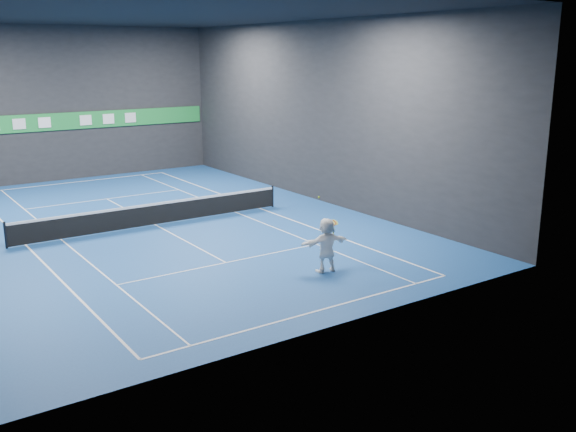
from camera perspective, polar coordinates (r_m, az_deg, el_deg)
ground at (r=29.04m, az=-11.68°, el=-0.79°), size 26.00×26.00×0.00m
ceiling at (r=28.13m, az=-12.64°, el=17.21°), size 26.00×26.00×0.00m
wall_back at (r=40.51m, az=-19.33°, el=9.37°), size 18.00×0.10×9.00m
wall_front at (r=17.05m, az=4.98°, el=4.45°), size 18.00×0.10×9.00m
wall_right at (r=32.72m, az=2.74°, el=9.17°), size 0.10×26.00×9.00m
baseline_near at (r=19.16m, az=2.56°, el=-8.44°), size 10.98×0.08×0.01m
baseline_far at (r=40.03m, az=-18.38°, el=2.88°), size 10.98×0.08×0.01m
sideline_doubles_left at (r=27.49m, az=-22.26°, el=-2.42°), size 0.08×23.78×0.01m
sideline_doubles_right at (r=31.47m, az=-2.46°, el=0.66°), size 0.08×23.78×0.01m
sideline_singles_left at (r=27.79m, az=-19.50°, el=-2.00°), size 0.06×23.78×0.01m
sideline_singles_right at (r=30.79m, az=-4.64°, el=0.32°), size 0.06×23.78×0.01m
service_line_near at (r=23.49m, az=-5.53°, el=-4.14°), size 8.23×0.06×0.01m
service_line_far at (r=34.88m, az=-15.81°, el=1.48°), size 8.23×0.06×0.01m
center_service_line at (r=29.04m, az=-11.68°, el=-0.79°), size 0.06×12.80×0.01m
player at (r=22.23m, az=3.44°, el=-2.58°), size 1.84×0.82×1.92m
tennis_ball at (r=21.75m, az=2.76°, el=1.68°), size 0.07×0.07×0.07m
tennis_net at (r=28.90m, az=-11.74°, el=0.24°), size 12.50×0.10×1.07m
sponsor_banner at (r=40.53m, az=-19.19°, el=7.96°), size 17.64×0.11×1.00m
tennis_racket at (r=22.25m, az=3.98°, el=-0.71°), size 0.48×0.39×0.55m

